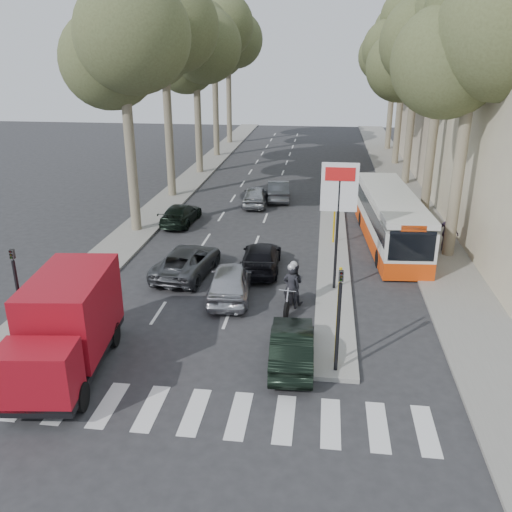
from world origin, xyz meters
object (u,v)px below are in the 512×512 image
(city_bus, at_px, (390,218))
(motorcycle, at_px, (292,286))
(silver_hatchback, at_px, (230,281))
(red_truck, at_px, (67,325))
(dark_hatchback, at_px, (292,345))

(city_bus, distance_m, motorcycle, 9.54)
(motorcycle, bearing_deg, silver_hatchback, 175.31)
(silver_hatchback, height_order, motorcycle, motorcycle)
(red_truck, height_order, motorcycle, red_truck)
(red_truck, distance_m, city_bus, 17.99)
(city_bus, bearing_deg, dark_hatchback, -113.41)
(dark_hatchback, distance_m, red_truck, 7.27)
(silver_hatchback, bearing_deg, dark_hatchback, 116.91)
(silver_hatchback, xyz_separation_m, dark_hatchback, (2.90, -4.83, -0.08))
(motorcycle, bearing_deg, dark_hatchback, -78.58)
(city_bus, bearing_deg, silver_hatchback, -137.50)
(motorcycle, bearing_deg, city_bus, 68.48)
(silver_hatchback, bearing_deg, motorcycle, 163.41)
(silver_hatchback, bearing_deg, red_truck, 51.67)
(silver_hatchback, distance_m, city_bus, 10.65)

